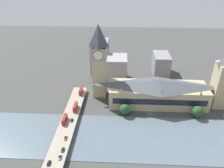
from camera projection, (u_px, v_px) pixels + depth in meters
The scene contains 20 objects.
ground_plane at pixel (150, 113), 196.96m from camera, with size 600.00×600.00×0.00m, color #424442.
river_water at pixel (154, 138), 169.25m from camera, with size 51.39×360.00×0.30m, color slate.
parliament_hall at pixel (158, 92), 205.46m from camera, with size 28.60×91.08×24.89m.
clock_tower at pixel (99, 60), 206.66m from camera, with size 14.27×14.27×72.42m.
victoria_tower at pixel (223, 82), 196.80m from camera, with size 16.14×16.14×53.83m.
road_bridge at pixel (65, 131), 170.74m from camera, with size 134.78×13.63×4.37m.
double_decker_bus_lead at pixel (81, 91), 218.22m from camera, with size 10.98×2.57×4.90m.
double_decker_bus_mid at pixel (65, 119), 178.77m from camera, with size 10.85×2.56×4.79m.
double_decker_bus_rear at pixel (75, 107), 193.94m from camera, with size 11.03×2.53×4.87m.
car_northbound_lead at pixel (63, 149), 152.17m from camera, with size 4.26×1.84×1.46m.
car_northbound_tail at pixel (72, 120), 180.73m from camera, with size 4.19×1.77×1.42m.
car_southbound_lead at pixel (66, 138), 162.41m from camera, with size 4.45×1.78×1.44m.
car_southbound_mid at pixel (49, 163), 141.97m from camera, with size 4.32×1.89×1.45m.
car_southbound_extra at pixel (60, 157), 146.34m from camera, with size 4.47×1.74×1.51m.
city_block_west at pixel (117, 69), 246.27m from camera, with size 26.32×22.04×28.29m.
city_block_center at pixel (161, 64), 262.72m from camera, with size 30.57×18.39×24.34m.
city_block_east at pixel (100, 56), 266.00m from camera, with size 30.83×20.40×37.93m.
tree_embankment_near at pixel (128, 109), 193.15m from camera, with size 7.25×7.25×9.38m.
tree_embankment_mid at pixel (198, 112), 188.76m from camera, with size 9.38×9.38×11.05m.
tree_embankment_far at pixel (125, 109), 191.88m from camera, with size 8.91×8.91×10.75m.
Camera 1 is at (-160.59, 26.08, 119.20)m, focal length 35.00 mm.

